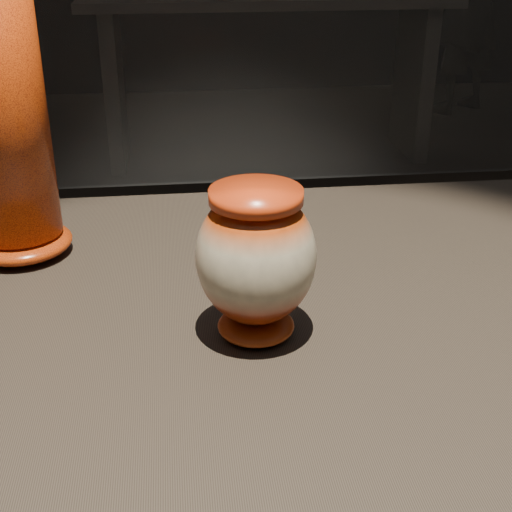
{
  "coord_description": "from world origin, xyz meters",
  "views": [
    {
      "loc": [
        -0.22,
        -0.7,
        1.32
      ],
      "look_at": [
        -0.14,
        -0.04,
        1.0
      ],
      "focal_mm": 50.0,
      "sensor_mm": 36.0,
      "label": 1
    }
  ],
  "objects_px": {
    "display_plinth": "(356,482)",
    "main_vase": "(256,259)",
    "tall_vase": "(0,105)",
    "back_shelf": "(267,45)"
  },
  "relations": [
    {
      "from": "back_shelf",
      "to": "display_plinth",
      "type": "bearing_deg",
      "value": -95.55
    },
    {
      "from": "tall_vase",
      "to": "back_shelf",
      "type": "relative_size",
      "value": 0.21
    },
    {
      "from": "display_plinth",
      "to": "tall_vase",
      "type": "bearing_deg",
      "value": 155.05
    },
    {
      "from": "display_plinth",
      "to": "tall_vase",
      "type": "height_order",
      "value": "tall_vase"
    },
    {
      "from": "main_vase",
      "to": "back_shelf",
      "type": "distance_m",
      "value": 3.39
    },
    {
      "from": "display_plinth",
      "to": "main_vase",
      "type": "xyz_separation_m",
      "value": [
        -0.14,
        -0.04,
        0.36
      ]
    },
    {
      "from": "main_vase",
      "to": "tall_vase",
      "type": "relative_size",
      "value": 0.4
    },
    {
      "from": "tall_vase",
      "to": "back_shelf",
      "type": "distance_m",
      "value": 3.22
    },
    {
      "from": "main_vase",
      "to": "back_shelf",
      "type": "height_order",
      "value": "main_vase"
    },
    {
      "from": "display_plinth",
      "to": "main_vase",
      "type": "height_order",
      "value": "main_vase"
    }
  ]
}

